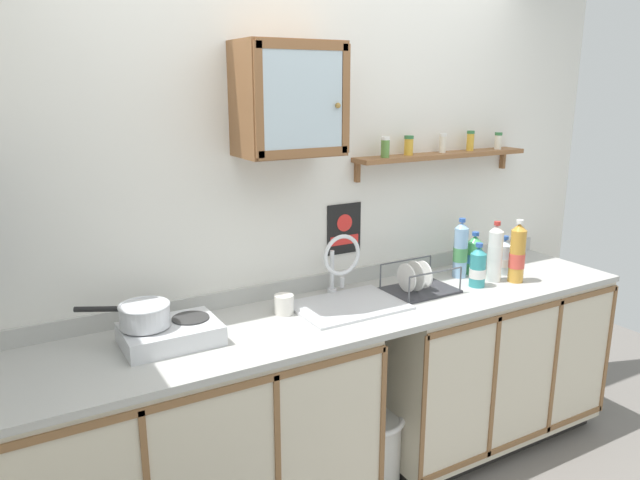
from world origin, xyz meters
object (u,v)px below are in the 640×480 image
bottle_juice_amber_5 (517,254)px  bottle_detergent_teal_3 (478,268)px  dish_rack (418,285)px  wall_cabinet (289,99)px  bottle_soda_green_4 (474,255)px  warning_sign (344,229)px  trash_bin (372,450)px  hot_plate_stove (171,334)px  bottle_opaque_white_0 (495,253)px  mug (284,304)px  saucepan (144,314)px  sink (347,306)px  bottle_water_blue_2 (460,250)px  bottle_water_clear_1 (504,258)px

bottle_juice_amber_5 → bottle_detergent_teal_3: bearing=169.1°
dish_rack → wall_cabinet: wall_cabinet is taller
bottle_soda_green_4 → dish_rack: bearing=-170.0°
bottle_soda_green_4 → warning_sign: 0.77m
bottle_detergent_teal_3 → trash_bin: bottle_detergent_teal_3 is taller
hot_plate_stove → bottle_opaque_white_0: bearing=-2.5°
hot_plate_stove → mug: size_ratio=3.25×
warning_sign → trash_bin: bearing=-99.9°
bottle_opaque_white_0 → saucepan: bearing=176.9°
sink → trash_bin: bearing=-57.6°
sink → trash_bin: 0.75m
bottle_juice_amber_5 → dish_rack: 0.58m
hot_plate_stove → trash_bin: 1.22m
bottle_water_blue_2 → trash_bin: bearing=-164.7°
saucepan → dish_rack: (1.35, -0.03, -0.10)m
bottle_water_blue_2 → bottle_soda_green_4: bearing=-0.7°
sink → bottle_detergent_teal_3: size_ratio=2.22×
wall_cabinet → hot_plate_stove: bearing=-167.3°
wall_cabinet → trash_bin: 1.73m
bottle_detergent_teal_3 → bottle_juice_amber_5: bearing=-10.9°
bottle_detergent_teal_3 → bottle_water_blue_2: bearing=79.8°
hot_plate_stove → bottle_opaque_white_0: 1.72m
bottle_juice_amber_5 → dish_rack: size_ratio=0.96×
mug → wall_cabinet: wall_cabinet is taller
hot_plate_stove → mug: bearing=6.4°
hot_plate_stove → bottle_juice_amber_5: size_ratio=1.14×
sink → bottle_soda_green_4: bearing=4.0°
saucepan → sink: bearing=-0.9°
sink → hot_plate_stove: 0.85m
mug → wall_cabinet: (0.08, 0.08, 0.91)m
dish_rack → trash_bin: bearing=-162.3°
mug → hot_plate_stove: bearing=-173.6°
hot_plate_stove → dish_rack: bearing=-0.5°
sink → bottle_opaque_white_0: (0.87, -0.08, 0.16)m
bottle_water_blue_2 → bottle_opaque_white_0: bearing=-53.1°
sink → hot_plate_stove: sink is taller
trash_bin → saucepan: bearing=172.2°
bottle_water_clear_1 → bottle_detergent_teal_3: 0.29m
bottle_water_clear_1 → trash_bin: 1.25m
bottle_opaque_white_0 → bottle_detergent_teal_3: (-0.14, -0.02, -0.05)m
warning_sign → bottle_detergent_teal_3: bearing=-32.4°
hot_plate_stove → wall_cabinet: bearing=12.7°
hot_plate_stove → bottle_water_clear_1: bottle_water_clear_1 is taller
sink → saucepan: bearing=179.1°
bottle_water_blue_2 → wall_cabinet: bearing=175.9°
saucepan → bottle_opaque_white_0: bearing=-3.1°
warning_sign → bottle_juice_amber_5: bearing=-26.9°
warning_sign → sink: bearing=-118.9°
bottle_juice_amber_5 → mug: (-1.27, 0.20, -0.10)m
saucepan → bottle_juice_amber_5: size_ratio=1.03×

